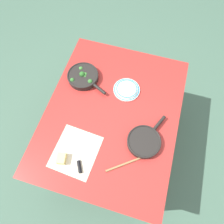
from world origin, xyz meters
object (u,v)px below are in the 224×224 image
(skillet_broccoli, at_px, (83,76))
(wooden_spoon, at_px, (136,160))
(cheese_block, at_px, (62,159))
(skillet_eggs, at_px, (144,141))
(grater_knife, at_px, (78,159))
(dinner_plate_stack, at_px, (127,89))

(skillet_broccoli, relative_size, wooden_spoon, 1.18)
(wooden_spoon, xyz_separation_m, cheese_block, (-0.14, 0.50, 0.02))
(skillet_eggs, bearing_deg, skillet_broccoli, 81.12)
(skillet_eggs, bearing_deg, grater_knife, 145.52)
(cheese_block, bearing_deg, grater_knife, -73.59)
(grater_knife, bearing_deg, dinner_plate_stack, -45.77)
(dinner_plate_stack, bearing_deg, skillet_broccoli, 88.86)
(skillet_eggs, height_order, wooden_spoon, skillet_eggs)
(wooden_spoon, bearing_deg, cheese_block, 159.18)
(skillet_broccoli, xyz_separation_m, skillet_eggs, (-0.40, -0.61, -0.00))
(grater_knife, bearing_deg, skillet_broccoli, -13.19)
(wooden_spoon, relative_size, cheese_block, 3.64)
(wooden_spoon, height_order, cheese_block, cheese_block)
(skillet_eggs, relative_size, cheese_block, 4.28)
(skillet_eggs, bearing_deg, dinner_plate_stack, 54.94)
(wooden_spoon, bearing_deg, skillet_broccoli, 100.41)
(wooden_spoon, distance_m, dinner_plate_stack, 0.57)
(wooden_spoon, relative_size, dinner_plate_stack, 1.40)
(skillet_broccoli, xyz_separation_m, cheese_block, (-0.68, -0.09, -0.00))
(wooden_spoon, xyz_separation_m, grater_knife, (-0.11, 0.39, 0.00))
(skillet_broccoli, distance_m, dinner_plate_stack, 0.38)
(wooden_spoon, bearing_deg, grater_knife, 159.06)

